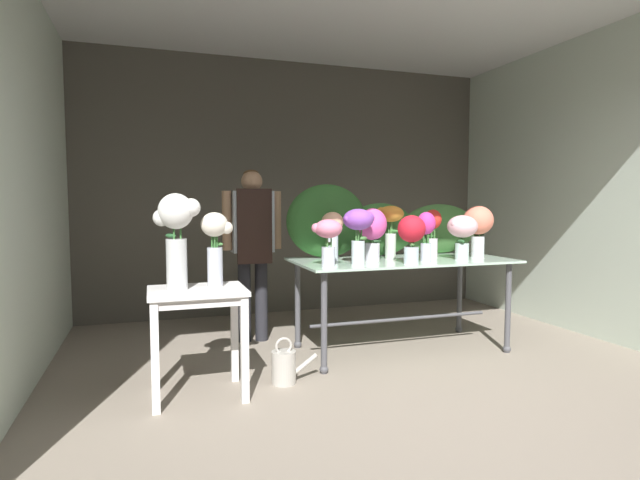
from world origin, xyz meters
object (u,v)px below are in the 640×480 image
object	(u,v)px
vase_sunset_ranunculus	(391,222)
vase_scarlet_dahlias	(433,228)
vase_magenta_anemones	(426,232)
watering_can	(284,366)
florist	(252,237)
vase_peach_snapdragons	(332,231)
vase_rosy_roses	(328,236)
vase_white_roses_tall	(176,232)
display_table_glass	(402,273)
vase_blush_stock	(462,231)
vase_crimson_freesia	(412,235)
vase_coral_lilies	(478,225)
vase_fuchsia_peonies	(373,229)
vase_cream_lisianthus_tall	(215,243)
side_table_white	(197,306)
vase_violet_hydrangea	(359,227)

from	to	relation	value
vase_sunset_ranunculus	vase_scarlet_dahlias	xyz separation A→B (m)	(0.41, -0.03, -0.06)
vase_magenta_anemones	watering_can	bearing A→B (deg)	-168.64
florist	watering_can	size ratio (longest dim) A/B	4.63
vase_peach_snapdragons	vase_rosy_roses	distance (m)	0.44
florist	vase_white_roses_tall	size ratio (longest dim) A/B	2.54
display_table_glass	vase_blush_stock	size ratio (longest dim) A/B	4.89
vase_scarlet_dahlias	vase_crimson_freesia	distance (m)	0.62
vase_coral_lilies	vase_peach_snapdragons	world-z (taller)	vase_coral_lilies
vase_fuchsia_peonies	vase_white_roses_tall	world-z (taller)	vase_white_roses_tall
vase_coral_lilies	vase_cream_lisianthus_tall	world-z (taller)	vase_coral_lilies
vase_crimson_freesia	watering_can	distance (m)	1.45
vase_magenta_anemones	vase_scarlet_dahlias	bearing A→B (deg)	49.91
vase_fuchsia_peonies	vase_magenta_anemones	distance (m)	0.45
vase_scarlet_dahlias	watering_can	distance (m)	1.90
vase_peach_snapdragons	vase_coral_lilies	bearing A→B (deg)	-7.46
vase_sunset_ranunculus	vase_white_roses_tall	world-z (taller)	vase_white_roses_tall
florist	vase_scarlet_dahlias	size ratio (longest dim) A/B	3.73
vase_fuchsia_peonies	vase_cream_lisianthus_tall	world-z (taller)	vase_fuchsia_peonies
side_table_white	vase_fuchsia_peonies	xyz separation A→B (m)	(1.51, 0.46, 0.47)
vase_cream_lisianthus_tall	watering_can	distance (m)	1.04
display_table_glass	vase_coral_lilies	size ratio (longest dim) A/B	4.07
vase_coral_lilies	watering_can	bearing A→B (deg)	-168.58
display_table_glass	vase_rosy_roses	distance (m)	0.93
vase_coral_lilies	vase_white_roses_tall	world-z (taller)	vase_white_roses_tall
vase_sunset_ranunculus	vase_cream_lisianthus_tall	xyz separation A→B (m)	(-1.62, -0.56, -0.10)
display_table_glass	vase_white_roses_tall	xyz separation A→B (m)	(-1.95, -0.52, 0.43)
vase_magenta_anemones	vase_sunset_ranunculus	bearing A→B (deg)	122.04
vase_fuchsia_peonies	vase_magenta_anemones	size ratio (longest dim) A/B	1.07
vase_coral_lilies	vase_blush_stock	world-z (taller)	vase_coral_lilies
florist	vase_scarlet_dahlias	bearing A→B (deg)	-23.01
vase_sunset_ranunculus	vase_blush_stock	xyz separation A→B (m)	(0.53, -0.32, -0.07)
side_table_white	vase_coral_lilies	distance (m)	2.64
vase_rosy_roses	vase_crimson_freesia	world-z (taller)	vase_crimson_freesia
vase_violet_hydrangea	vase_sunset_ranunculus	bearing A→B (deg)	36.83
vase_sunset_ranunculus	vase_cream_lisianthus_tall	world-z (taller)	vase_sunset_ranunculus
display_table_glass	vase_fuchsia_peonies	size ratio (longest dim) A/B	4.23
vase_sunset_ranunculus	watering_can	size ratio (longest dim) A/B	1.34
vase_scarlet_dahlias	vase_blush_stock	size ratio (longest dim) A/B	1.12
florist	vase_cream_lisianthus_tall	world-z (taller)	florist
vase_violet_hydrangea	vase_crimson_freesia	size ratio (longest dim) A/B	1.13
vase_scarlet_dahlias	vase_crimson_freesia	xyz separation A→B (m)	(-0.45, -0.42, -0.03)
vase_rosy_roses	vase_blush_stock	world-z (taller)	vase_blush_stock
side_table_white	display_table_glass	bearing A→B (deg)	15.90
side_table_white	vase_crimson_freesia	world-z (taller)	vase_crimson_freesia
vase_violet_hydrangea	vase_magenta_anemones	bearing A→B (deg)	3.81
side_table_white	florist	xyz separation A→B (m)	(0.62, 1.23, 0.38)
display_table_glass	florist	bearing A→B (deg)	149.16
display_table_glass	vase_blush_stock	world-z (taller)	vase_blush_stock
vase_magenta_anemones	side_table_white	bearing A→B (deg)	-170.96
vase_fuchsia_peonies	vase_coral_lilies	bearing A→B (deg)	-1.57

